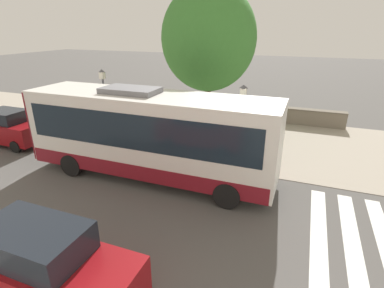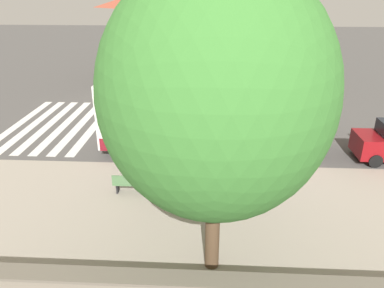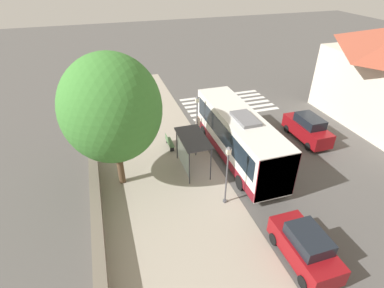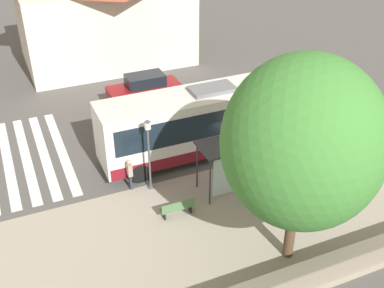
% 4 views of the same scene
% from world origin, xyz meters
% --- Properties ---
extents(ground_plane, '(120.00, 120.00, 0.00)m').
position_xyz_m(ground_plane, '(0.00, 0.00, 0.00)').
color(ground_plane, '#514F4C').
rests_on(ground_plane, ground).
extents(sidewalk_plaza, '(9.00, 44.00, 0.02)m').
position_xyz_m(sidewalk_plaza, '(-4.50, 0.00, 0.01)').
color(sidewalk_plaza, '#9E9384').
rests_on(sidewalk_plaza, ground).
extents(crosswalk_stripes, '(9.00, 5.25, 0.01)m').
position_xyz_m(crosswalk_stripes, '(5.00, 10.71, 0.00)').
color(crosswalk_stripes, silver).
rests_on(crosswalk_stripes, ground).
extents(stone_wall, '(0.60, 20.00, 1.09)m').
position_xyz_m(stone_wall, '(-8.55, 0.00, 0.55)').
color(stone_wall, slate).
rests_on(stone_wall, ground).
extents(bus, '(2.76, 10.61, 3.85)m').
position_xyz_m(bus, '(1.70, 1.46, 1.99)').
color(bus, silver).
rests_on(bus, ground).
extents(bus_shelter, '(1.78, 3.43, 2.62)m').
position_xyz_m(bus_shelter, '(-2.00, 1.19, 2.18)').
color(bus_shelter, '#2D2D33').
rests_on(bus_shelter, ground).
extents(pedestrian, '(0.34, 0.22, 1.69)m').
position_xyz_m(pedestrian, '(0.07, 5.81, 0.99)').
color(pedestrian, '#2D3347').
rests_on(pedestrian, ground).
extents(bench, '(0.40, 1.60, 0.88)m').
position_xyz_m(bench, '(-2.75, 4.46, 0.47)').
color(bench, '#4C7247').
rests_on(bench, ground).
extents(street_lamp_near, '(0.28, 0.28, 3.90)m').
position_xyz_m(street_lamp_near, '(-0.31, 4.91, 2.33)').
color(street_lamp_near, '#4C4C51').
rests_on(street_lamp_near, ground).
extents(street_lamp_far, '(0.28, 0.28, 4.10)m').
position_xyz_m(street_lamp_far, '(-0.99, -2.71, 2.44)').
color(street_lamp_far, '#4C4C51').
rests_on(street_lamp_far, ground).
extents(shade_tree, '(5.95, 5.95, 8.73)m').
position_xyz_m(shade_tree, '(-6.82, 1.20, 5.44)').
color(shade_tree, brown).
rests_on(shade_tree, ground).
extents(parked_car_behind_bus, '(1.89, 3.99, 1.92)m').
position_xyz_m(parked_car_behind_bus, '(1.09, -7.72, 0.94)').
color(parked_car_behind_bus, maroon).
rests_on(parked_car_behind_bus, ground).
extents(parked_car_far_lane, '(1.83, 4.62, 2.11)m').
position_xyz_m(parked_car_far_lane, '(8.37, 2.28, 1.02)').
color(parked_car_far_lane, maroon).
rests_on(parked_car_far_lane, ground).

